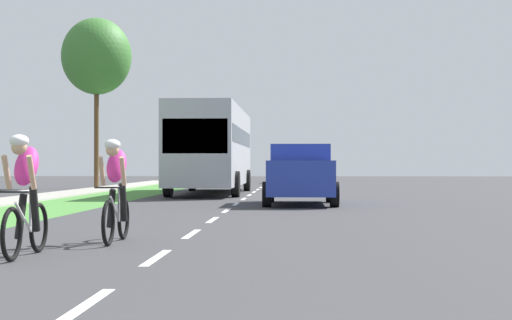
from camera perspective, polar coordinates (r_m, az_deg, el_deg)
ground_plane at (r=22.03m, az=-1.85°, el=-3.45°), size 120.00×120.00×0.00m
grass_verge at (r=23.00m, az=-14.55°, el=-3.30°), size 2.85×70.00×0.01m
lane_markings_center at (r=26.01m, az=-1.14°, el=-2.96°), size 0.12×54.30×0.01m
cyclist_lead at (r=10.75m, az=-16.16°, el=-2.38°), size 0.42×1.72×1.58m
cyclist_trailing at (r=12.39m, az=-9.98°, el=-2.11°), size 0.42×1.72×1.58m
suv_blue at (r=23.97m, az=3.18°, el=-0.93°), size 2.15×4.70×1.79m
bus_silver at (r=33.12m, az=-3.14°, el=1.02°), size 2.78×11.60×3.48m
pickup_white at (r=52.17m, az=2.74°, el=-0.74°), size 2.22×5.10×1.64m
sedan_red at (r=65.00m, az=2.75°, el=-0.71°), size 1.98×4.30×1.52m
street_tree_far at (r=41.34m, az=-11.32°, el=7.24°), size 3.51×3.51×8.59m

